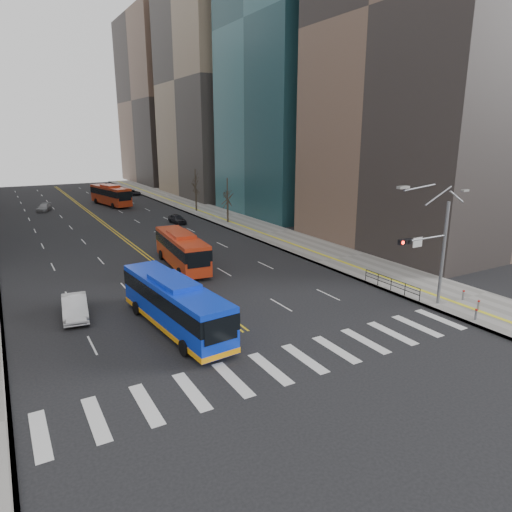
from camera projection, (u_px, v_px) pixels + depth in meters
ground at (288, 363)px, 26.18m from camera, size 220.00×220.00×0.00m
sidewalk_right at (222, 216)px, 72.28m from camera, size 7.00×130.00×0.15m
crosswalk at (288, 363)px, 26.18m from camera, size 26.70×4.00×0.01m
centerline at (95, 217)px, 72.28m from camera, size 0.55×100.00×0.01m
office_towers at (67, 66)px, 77.46m from camera, size 83.00×134.00×58.00m
signal_mast at (431, 246)px, 33.20m from camera, size 5.37×0.37×9.39m
pedestrian_railing at (391, 282)px, 37.86m from camera, size 0.06×6.06×1.02m
bollards at (472, 304)px, 33.71m from camera, size 2.87×3.17×0.78m
street_trees at (61, 207)px, 50.44m from camera, size 35.20×47.20×7.60m
blue_bus at (175, 303)px, 30.38m from camera, size 3.64×12.31×3.53m
red_bus_near at (182, 248)px, 44.69m from camera, size 3.44×11.09×3.47m
red_bus_far at (111, 194)px, 83.50m from camera, size 4.98×12.24×3.76m
car_white at (75, 307)px, 32.55m from camera, size 2.21×4.94×1.57m
car_dark_mid at (177, 219)px, 66.98m from camera, size 1.80×4.00×1.34m
car_silver at (44, 208)px, 77.53m from camera, size 3.08×4.61×1.24m
car_dark_far at (133, 193)px, 97.89m from camera, size 2.71×4.33×1.11m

